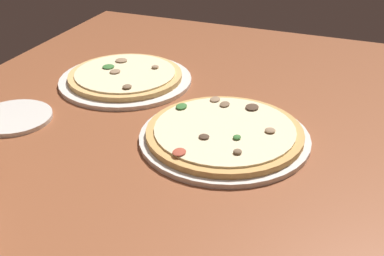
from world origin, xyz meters
The scene contains 4 objects.
dining_table centered at (0.00, 0.00, 2.00)cm, with size 150.00×110.00×4.00cm, color brown.
pizza_main centered at (5.97, -10.90, 5.23)cm, with size 32.48×32.48×3.28cm.
pizza_side centered at (23.35, 19.67, 5.18)cm, with size 31.31×31.31×3.29cm.
side_plate centered at (-2.04, 31.83, 4.45)cm, with size 15.48×15.48×0.90cm, color silver.
Camera 1 is at (-74.14, -36.18, 52.51)cm, focal length 47.53 mm.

